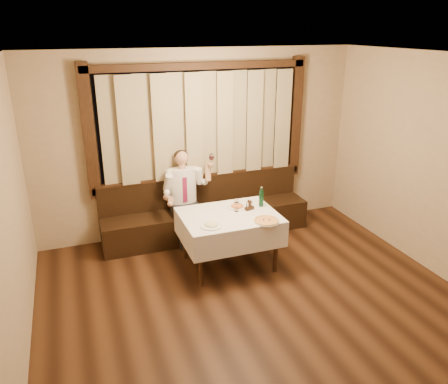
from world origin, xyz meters
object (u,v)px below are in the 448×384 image
object	(u,v)px
pasta_red	(237,205)
cruet_caddy	(249,206)
dining_table	(229,222)
banquette	(206,216)
green_bottle	(261,198)
pizza	(266,221)
seated_man	(185,190)
pasta_cream	(211,223)

from	to	relation	value
pasta_red	cruet_caddy	distance (m)	0.18
dining_table	pasta_red	size ratio (longest dim) A/B	4.59
banquette	green_bottle	xyz separation A→B (m)	(0.51, -0.91, 0.57)
pizza	banquette	bearing A→B (deg)	104.43
cruet_caddy	seated_man	size ratio (longest dim) A/B	0.10
dining_table	pizza	distance (m)	0.54
banquette	cruet_caddy	size ratio (longest dim) A/B	23.10
dining_table	cruet_caddy	distance (m)	0.35
pizza	cruet_caddy	bearing A→B (deg)	96.39
pizza	seated_man	world-z (taller)	seated_man
pizza	pasta_red	bearing A→B (deg)	107.49
dining_table	seated_man	bearing A→B (deg)	110.76
pasta_red	dining_table	bearing A→B (deg)	-136.15
pasta_red	green_bottle	xyz separation A→B (m)	(0.32, -0.07, 0.08)
cruet_caddy	pizza	bearing A→B (deg)	-101.90
pasta_cream	green_bottle	distance (m)	0.93
banquette	green_bottle	world-z (taller)	green_bottle
dining_table	pasta_cream	size ratio (longest dim) A/B	4.45
seated_man	cruet_caddy	bearing A→B (deg)	-52.82
pizza	pasta_red	size ratio (longest dim) A/B	1.19
pizza	cruet_caddy	xyz separation A→B (m)	(-0.05, 0.44, 0.03)
banquette	seated_man	distance (m)	0.62
green_bottle	seated_man	bearing A→B (deg)	136.29
dining_table	green_bottle	size ratio (longest dim) A/B	4.48
green_bottle	cruet_caddy	world-z (taller)	green_bottle
banquette	cruet_caddy	bearing A→B (deg)	-72.12
pasta_cream	cruet_caddy	size ratio (longest dim) A/B	2.06
cruet_caddy	seated_man	world-z (taller)	seated_man
dining_table	cruet_caddy	bearing A→B (deg)	10.12
pizza	green_bottle	distance (m)	0.52
cruet_caddy	seated_man	bearing A→B (deg)	108.89
pizza	pasta_cream	distance (m)	0.71
pasta_red	seated_man	distance (m)	0.93
banquette	pasta_red	bearing A→B (deg)	-77.64
banquette	pasta_red	world-z (taller)	banquette
banquette	pasta_cream	distance (m)	1.42
pizza	pasta_cream	bearing A→B (deg)	170.56
cruet_caddy	green_bottle	bearing A→B (deg)	-3.32
dining_table	seated_man	xyz separation A→B (m)	(-0.35, 0.93, 0.16)
pizza	cruet_caddy	world-z (taller)	cruet_caddy
dining_table	pasta_red	bearing A→B (deg)	43.85
banquette	pasta_red	size ratio (longest dim) A/B	11.55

